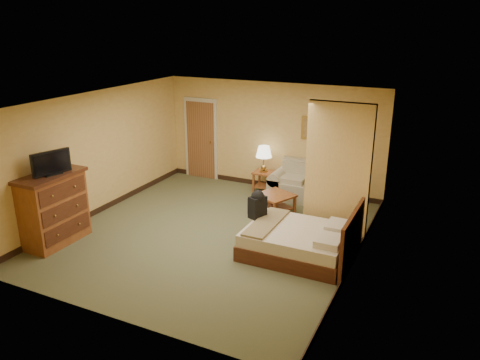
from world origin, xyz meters
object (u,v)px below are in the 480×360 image
Objects in this scene: coffee_table at (275,200)px; bed at (301,241)px; dresser at (53,208)px; loveseat at (308,188)px.

bed is at bearing -54.63° from coffee_table.
dresser is at bearing -136.70° from coffee_table.
dresser reaches higher than coffee_table.
bed is (4.30, 1.46, -0.41)m from dresser.
coffee_table is at bearing 43.30° from dresser.
loveseat is 1.89× the size of coffee_table.
bed is (0.72, -2.67, -0.01)m from loveseat.
bed is (1.10, -1.55, -0.05)m from coffee_table.
dresser is (-3.58, -4.14, 0.40)m from loveseat.
dresser is at bearing -161.20° from bed.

